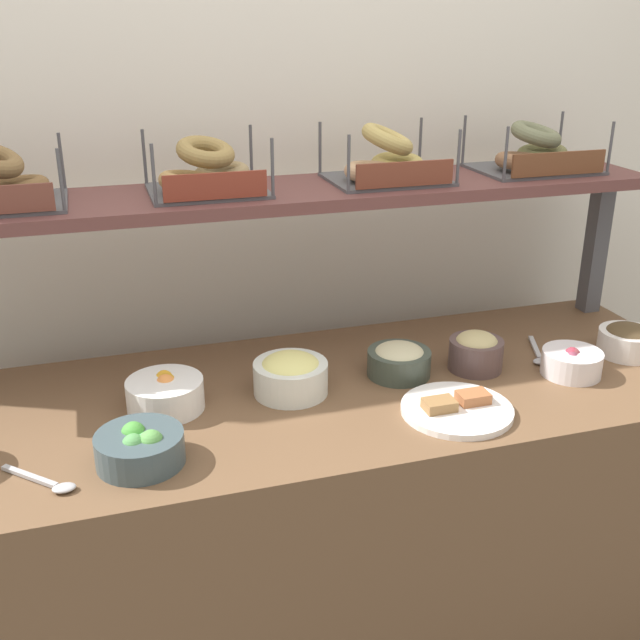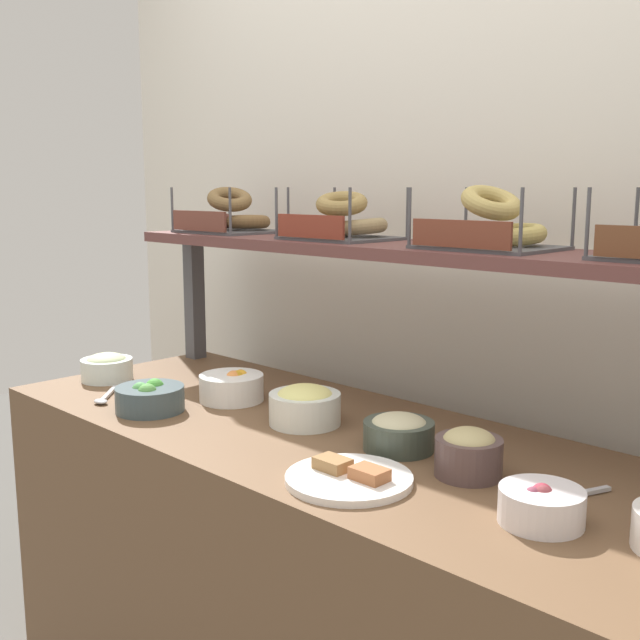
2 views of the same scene
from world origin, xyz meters
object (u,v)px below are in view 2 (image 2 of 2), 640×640
Objects in this scene: serving_spoon_near_plate at (105,398)px; serving_plate_white at (349,477)px; bowl_hummus at (468,453)px; bowl_beet_salad at (541,505)px; serving_spoon_by_edge at (559,497)px; bagel_basket_cinnamon_raisin at (229,217)px; bowl_veggie_mix at (150,397)px; bowl_fruit_salad at (232,387)px; bagel_basket_everything at (340,222)px; bagel_basket_sesame at (489,229)px; bowl_scallion_spread at (107,367)px; bowl_egg_salad at (305,405)px; bowl_tuna_salad at (399,432)px.

serving_plate_white is at bearing 1.98° from serving_spoon_near_plate.
bowl_hummus reaches higher than bowl_beet_salad.
bagel_basket_cinnamon_raisin reaches higher than serving_spoon_by_edge.
bowl_hummus reaches higher than bowl_veggie_mix.
bowl_beet_salad reaches higher than serving_spoon_near_plate.
bagel_basket_cinnamon_raisin is at bearing 141.08° from bowl_fruit_salad.
bowl_hummus is 0.79m from bagel_basket_everything.
bowl_veggie_mix is 0.59× the size of bagel_basket_sesame.
bagel_basket_everything is at bearing 32.30° from bowl_scallion_spread.
bowl_egg_salad is 1.01× the size of bowl_fruit_salad.
bowl_beet_salad is 0.88× the size of serving_spoon_by_edge.
bowl_beet_salad is at bearing -16.71° from bowl_tuna_salad.
bowl_veggie_mix is 0.18m from serving_spoon_near_plate.
bowl_hummus is at bearing -14.33° from bagel_basket_cinnamon_raisin.
bowl_hummus is 0.20m from serving_spoon_by_edge.
bowl_scallion_spread is at bearing -172.82° from bowl_tuna_salad.
serving_spoon_near_plate is 0.50× the size of bagel_basket_everything.
serving_plate_white reaches higher than serving_spoon_near_plate.
bagel_basket_sesame reaches higher than serving_spoon_by_edge.
bowl_egg_salad is at bearing 29.30° from bowl_veggie_mix.
bowl_beet_salad is 1.42m from bagel_basket_cinnamon_raisin.
bowl_hummus is 1.21m from bowl_scallion_spread.
bowl_beet_salad is 0.97× the size of bowl_scallion_spread.
serving_spoon_by_edge is (0.96, -0.01, -0.03)m from bowl_fruit_salad.
bagel_basket_sesame reaches higher than bagel_basket_everything.
bagel_basket_cinnamon_raisin is (-0.60, 0.26, 0.43)m from bowl_egg_salad.
bowl_tuna_salad is 0.52× the size of bagel_basket_cinnamon_raisin.
serving_spoon_near_plate is 0.69m from bagel_basket_cinnamon_raisin.
serving_spoon_by_edge is 0.64m from bagel_basket_sesame.
bagel_basket_sesame is at bearing 19.61° from bowl_scallion_spread.
bowl_hummus reaches higher than serving_spoon_near_plate.
serving_spoon_by_edge is (1.21, 0.23, 0.00)m from serving_spoon_near_plate.
bowl_beet_salad is 1.01m from bagel_basket_everything.
bowl_veggie_mix is 0.62× the size of bagel_basket_everything.
bagel_basket_sesame is at bearing 89.84° from serving_plate_white.
bagel_basket_everything reaches higher than serving_plate_white.
bowl_hummus is 0.45× the size of bagel_basket_sesame.
bagel_basket_sesame reaches higher than serving_spoon_near_plate.
bowl_egg_salad is 0.67m from serving_spoon_by_edge.
bowl_fruit_salad is (-0.77, 0.02, -0.01)m from bowl_hummus.
bagel_basket_sesame is at bearing 29.78° from serving_spoon_near_plate.
serving_spoon_by_edge is (0.19, 0.01, -0.04)m from bowl_hummus.
bagel_basket_everything is at bearing 58.27° from bowl_fruit_salad.
bowl_egg_salad reaches higher than bowl_tuna_salad.
bowl_fruit_salad is 0.58× the size of bagel_basket_sesame.
bowl_beet_salad is 0.85× the size of bowl_fruit_salad.
serving_spoon_near_plate is at bearing -169.06° from serving_spoon_by_edge.
bowl_egg_salad reaches higher than bowl_scallion_spread.
bowl_fruit_salad is at bearing -157.58° from bagel_basket_sesame.
bowl_beet_salad reaches higher than serving_plate_white.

